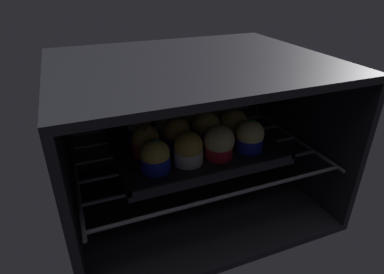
{
  "coord_description": "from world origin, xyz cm",
  "views": [
    {
      "loc": [
        -25.14,
        -40.67,
        52.45
      ],
      "look_at": [
        0.0,
        22.19,
        17.06
      ],
      "focal_mm": 30.13,
      "sensor_mm": 36.0,
      "label": 1
    }
  ],
  "objects_px": {
    "muffin_row0_col2": "(219,143)",
    "muffin_row2_col0": "(139,126)",
    "muffin_row2_col1": "(166,121)",
    "muffin_row2_col2": "(194,117)",
    "baking_tray": "(192,146)",
    "muffin_row1_col1": "(177,134)",
    "muffin_row0_col0": "(155,157)",
    "muffin_row1_col0": "(146,141)",
    "muffin_row1_col3": "(233,125)",
    "muffin_row1_col2": "(206,128)",
    "muffin_row0_col3": "(250,136)",
    "muffin_row0_col1": "(188,149)",
    "muffin_row2_col3": "(220,113)"
  },
  "relations": [
    {
      "from": "muffin_row0_col1",
      "to": "muffin_row1_col0",
      "type": "xyz_separation_m",
      "value": [
        -0.07,
        0.07,
        -0.0
      ]
    },
    {
      "from": "baking_tray",
      "to": "muffin_row2_col2",
      "type": "height_order",
      "value": "muffin_row2_col2"
    },
    {
      "from": "muffin_row0_col3",
      "to": "muffin_row2_col2",
      "type": "relative_size",
      "value": 1.01
    },
    {
      "from": "muffin_row2_col2",
      "to": "muffin_row2_col1",
      "type": "bearing_deg",
      "value": 177.68
    },
    {
      "from": "baking_tray",
      "to": "muffin_row0_col3",
      "type": "relative_size",
      "value": 4.89
    },
    {
      "from": "muffin_row0_col0",
      "to": "muffin_row1_col0",
      "type": "xyz_separation_m",
      "value": [
        -0.0,
        0.07,
        0.0
      ]
    },
    {
      "from": "baking_tray",
      "to": "muffin_row1_col0",
      "type": "bearing_deg",
      "value": -178.64
    },
    {
      "from": "muffin_row1_col1",
      "to": "muffin_row2_col0",
      "type": "xyz_separation_m",
      "value": [
        -0.07,
        0.08,
        -0.0
      ]
    },
    {
      "from": "muffin_row0_col0",
      "to": "muffin_row2_col1",
      "type": "bearing_deg",
      "value": 64.19
    },
    {
      "from": "muffin_row1_col2",
      "to": "muffin_row2_col2",
      "type": "height_order",
      "value": "same"
    },
    {
      "from": "muffin_row1_col2",
      "to": "muffin_row0_col1",
      "type": "bearing_deg",
      "value": -134.6
    },
    {
      "from": "muffin_row0_col3",
      "to": "muffin_row1_col1",
      "type": "relative_size",
      "value": 1.06
    },
    {
      "from": "muffin_row1_col2",
      "to": "muffin_row0_col0",
      "type": "bearing_deg",
      "value": -152.61
    },
    {
      "from": "baking_tray",
      "to": "muffin_row0_col2",
      "type": "xyz_separation_m",
      "value": [
        0.03,
        -0.08,
        0.04
      ]
    },
    {
      "from": "muffin_row0_col1",
      "to": "muffin_row2_col0",
      "type": "relative_size",
      "value": 1.01
    },
    {
      "from": "muffin_row0_col2",
      "to": "muffin_row1_col1",
      "type": "relative_size",
      "value": 1.05
    },
    {
      "from": "muffin_row2_col2",
      "to": "muffin_row1_col3",
      "type": "bearing_deg",
      "value": -44.08
    },
    {
      "from": "muffin_row0_col0",
      "to": "muffin_row2_col2",
      "type": "bearing_deg",
      "value": 45.3
    },
    {
      "from": "muffin_row0_col1",
      "to": "muffin_row1_col3",
      "type": "distance_m",
      "value": 0.16
    },
    {
      "from": "muffin_row0_col1",
      "to": "muffin_row1_col2",
      "type": "xyz_separation_m",
      "value": [
        0.08,
        0.08,
        0.0
      ]
    },
    {
      "from": "muffin_row2_col1",
      "to": "muffin_row2_col2",
      "type": "distance_m",
      "value": 0.07
    },
    {
      "from": "muffin_row1_col2",
      "to": "muffin_row2_col3",
      "type": "bearing_deg",
      "value": 44.86
    },
    {
      "from": "baking_tray",
      "to": "muffin_row1_col0",
      "type": "distance_m",
      "value": 0.12
    },
    {
      "from": "muffin_row0_col2",
      "to": "muffin_row1_col3",
      "type": "height_order",
      "value": "muffin_row0_col2"
    },
    {
      "from": "muffin_row2_col2",
      "to": "muffin_row0_col0",
      "type": "bearing_deg",
      "value": -134.7
    },
    {
      "from": "muffin_row0_col1",
      "to": "muffin_row1_col3",
      "type": "bearing_deg",
      "value": 26.21
    },
    {
      "from": "muffin_row0_col0",
      "to": "muffin_row1_col3",
      "type": "bearing_deg",
      "value": 18.23
    },
    {
      "from": "muffin_row0_col0",
      "to": "muffin_row2_col3",
      "type": "relative_size",
      "value": 1.0
    },
    {
      "from": "muffin_row0_col2",
      "to": "muffin_row2_col1",
      "type": "bearing_deg",
      "value": 115.97
    },
    {
      "from": "baking_tray",
      "to": "muffin_row2_col3",
      "type": "relative_size",
      "value": 5.2
    },
    {
      "from": "muffin_row0_col0",
      "to": "muffin_row0_col1",
      "type": "relative_size",
      "value": 0.98
    },
    {
      "from": "muffin_row1_col3",
      "to": "muffin_row1_col0",
      "type": "bearing_deg",
      "value": -179.75
    },
    {
      "from": "muffin_row0_col0",
      "to": "muffin_row0_col1",
      "type": "height_order",
      "value": "muffin_row0_col1"
    },
    {
      "from": "muffin_row1_col3",
      "to": "muffin_row2_col1",
      "type": "relative_size",
      "value": 0.97
    },
    {
      "from": "muffin_row0_col2",
      "to": "muffin_row1_col2",
      "type": "relative_size",
      "value": 0.99
    },
    {
      "from": "muffin_row2_col3",
      "to": "muffin_row0_col0",
      "type": "bearing_deg",
      "value": -146.0
    },
    {
      "from": "baking_tray",
      "to": "muffin_row2_col1",
      "type": "bearing_deg",
      "value": 117.72
    },
    {
      "from": "muffin_row1_col3",
      "to": "muffin_row1_col1",
      "type": "bearing_deg",
      "value": 178.48
    },
    {
      "from": "muffin_row1_col1",
      "to": "muffin_row2_col1",
      "type": "relative_size",
      "value": 0.96
    },
    {
      "from": "muffin_row0_col2",
      "to": "muffin_row1_col0",
      "type": "distance_m",
      "value": 0.16
    },
    {
      "from": "muffin_row2_col2",
      "to": "muffin_row2_col3",
      "type": "distance_m",
      "value": 0.08
    },
    {
      "from": "muffin_row0_col1",
      "to": "muffin_row1_col2",
      "type": "bearing_deg",
      "value": 45.4
    },
    {
      "from": "muffin_row0_col2",
      "to": "muffin_row2_col0",
      "type": "xyz_separation_m",
      "value": [
        -0.14,
        0.15,
        -0.0
      ]
    },
    {
      "from": "muffin_row1_col2",
      "to": "muffin_row2_col2",
      "type": "relative_size",
      "value": 1.01
    },
    {
      "from": "muffin_row1_col2",
      "to": "baking_tray",
      "type": "bearing_deg",
      "value": -175.17
    },
    {
      "from": "muffin_row1_col0",
      "to": "muffin_row1_col1",
      "type": "bearing_deg",
      "value": 3.68
    },
    {
      "from": "muffin_row1_col2",
      "to": "muffin_row1_col0",
      "type": "bearing_deg",
      "value": -177.76
    },
    {
      "from": "muffin_row2_col1",
      "to": "muffin_row2_col2",
      "type": "height_order",
      "value": "same"
    },
    {
      "from": "muffin_row0_col0",
      "to": "muffin_row1_col0",
      "type": "relative_size",
      "value": 1.02
    },
    {
      "from": "muffin_row0_col1",
      "to": "muffin_row0_col3",
      "type": "bearing_deg",
      "value": 0.88
    }
  ]
}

